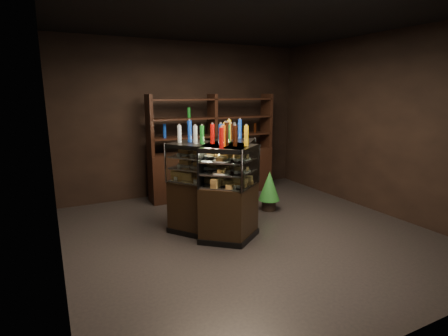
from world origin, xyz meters
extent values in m
plane|color=black|center=(0.00, 0.00, 0.00)|extent=(5.00, 5.00, 0.00)
cube|color=black|center=(0.00, 2.50, 1.50)|extent=(5.00, 0.02, 3.00)
cube|color=black|center=(0.00, -2.50, 1.50)|extent=(5.00, 0.02, 3.00)
cube|color=black|center=(2.50, 0.00, 1.50)|extent=(0.02, 5.00, 3.00)
cube|color=black|center=(-2.50, 0.00, 1.50)|extent=(0.02, 5.00, 3.00)
cube|color=black|center=(0.00, 0.00, 3.00)|extent=(5.00, 5.00, 0.02)
cube|color=black|center=(-0.22, 0.25, 0.39)|extent=(1.22, 1.30, 0.78)
cube|color=black|center=(-0.22, 0.25, 0.04)|extent=(1.26, 1.33, 0.08)
cube|color=black|center=(-0.22, 0.25, 1.30)|extent=(1.22, 1.30, 0.06)
cube|color=silver|center=(-0.22, 0.25, 0.79)|extent=(1.15, 1.23, 0.02)
cube|color=silver|center=(-0.22, 0.25, 0.97)|extent=(1.15, 1.23, 0.02)
cube|color=silver|center=(-0.22, 0.25, 1.14)|extent=(1.15, 1.23, 0.02)
cube|color=white|center=(0.02, 0.05, 1.05)|extent=(0.77, 0.92, 0.55)
cylinder|color=silver|center=(0.39, 0.52, 1.05)|extent=(0.03, 0.03, 0.57)
cylinder|color=silver|center=(-0.37, -0.40, 1.05)|extent=(0.03, 0.03, 0.57)
cube|color=black|center=(-0.48, 0.26, 0.39)|extent=(1.18, 1.31, 0.78)
cube|color=black|center=(-0.48, 0.26, 0.04)|extent=(1.22, 1.35, 0.08)
cube|color=black|center=(-0.48, 0.26, 1.30)|extent=(1.18, 1.31, 0.06)
cube|color=silver|center=(-0.48, 0.26, 0.79)|extent=(1.11, 1.25, 0.02)
cube|color=silver|center=(-0.48, 0.26, 0.97)|extent=(1.11, 1.25, 0.02)
cube|color=silver|center=(-0.48, 0.26, 1.14)|extent=(1.11, 1.25, 0.02)
cube|color=white|center=(-0.73, 0.08, 1.05)|extent=(0.70, 0.97, 0.55)
cylinder|color=silver|center=(-0.37, -0.40, 1.05)|extent=(0.03, 0.03, 0.57)
cylinder|color=silver|center=(-1.07, 0.57, 1.05)|extent=(0.03, 0.03, 0.57)
cube|color=#C78A47|center=(-0.51, -0.15, 0.83)|extent=(0.18, 0.20, 0.06)
cube|color=#C78A47|center=(-0.41, -0.03, 0.83)|extent=(0.18, 0.20, 0.06)
cube|color=#C78A47|center=(-0.30, 0.10, 0.83)|extent=(0.18, 0.20, 0.06)
cube|color=#C78A47|center=(-0.19, 0.23, 0.83)|extent=(0.18, 0.20, 0.06)
cube|color=#C78A47|center=(-0.09, 0.36, 0.83)|extent=(0.18, 0.20, 0.06)
cube|color=#C78A47|center=(0.02, 0.49, 0.83)|extent=(0.18, 0.20, 0.06)
cube|color=#C78A47|center=(0.13, 0.61, 0.83)|extent=(0.18, 0.20, 0.06)
cylinder|color=white|center=(-0.51, -0.10, 0.99)|extent=(0.24, 0.24, 0.01)
cube|color=#C78A47|center=(-0.51, -0.10, 1.02)|extent=(0.17, 0.18, 0.05)
cylinder|color=white|center=(-0.36, 0.08, 0.99)|extent=(0.24, 0.24, 0.01)
cube|color=#C78A47|center=(-0.36, 0.08, 1.02)|extent=(0.17, 0.18, 0.05)
cylinder|color=white|center=(-0.22, 0.25, 0.99)|extent=(0.24, 0.24, 0.01)
cube|color=#C78A47|center=(-0.22, 0.25, 1.02)|extent=(0.17, 0.18, 0.05)
cylinder|color=white|center=(-0.07, 0.42, 0.99)|extent=(0.24, 0.24, 0.01)
cube|color=#C78A47|center=(-0.07, 0.42, 1.02)|extent=(0.17, 0.18, 0.05)
cylinder|color=white|center=(0.07, 0.60, 0.99)|extent=(0.24, 0.24, 0.01)
cube|color=#C78A47|center=(0.07, 0.60, 1.02)|extent=(0.17, 0.18, 0.05)
cylinder|color=white|center=(-0.51, -0.10, 1.15)|extent=(0.24, 0.24, 0.02)
cube|color=#C78A47|center=(-0.51, -0.10, 1.19)|extent=(0.17, 0.18, 0.05)
cylinder|color=white|center=(-0.36, 0.08, 1.15)|extent=(0.24, 0.24, 0.02)
cube|color=#C78A47|center=(-0.36, 0.08, 1.19)|extent=(0.17, 0.18, 0.05)
cylinder|color=white|center=(-0.22, 0.25, 1.15)|extent=(0.24, 0.24, 0.02)
cube|color=#C78A47|center=(-0.22, 0.25, 1.19)|extent=(0.17, 0.18, 0.05)
cylinder|color=white|center=(-0.07, 0.42, 1.15)|extent=(0.24, 0.24, 0.02)
cube|color=#C78A47|center=(-0.07, 0.42, 1.19)|extent=(0.17, 0.18, 0.05)
cylinder|color=white|center=(0.07, 0.60, 1.15)|extent=(0.24, 0.24, 0.02)
cube|color=#C78A47|center=(0.07, 0.60, 1.19)|extent=(0.17, 0.18, 0.05)
cube|color=#C78A47|center=(-0.79, 0.65, 0.83)|extent=(0.18, 0.20, 0.06)
cube|color=#C78A47|center=(-0.70, 0.51, 0.83)|extent=(0.18, 0.20, 0.06)
cube|color=#C78A47|center=(-0.60, 0.38, 0.83)|extent=(0.18, 0.20, 0.06)
cube|color=#C78A47|center=(-0.50, 0.24, 0.83)|extent=(0.18, 0.20, 0.06)
cube|color=#C78A47|center=(-0.40, 0.11, 0.83)|extent=(0.18, 0.20, 0.06)
cube|color=#C78A47|center=(-0.31, -0.03, 0.83)|extent=(0.18, 0.20, 0.06)
cube|color=#C78A47|center=(-0.21, -0.16, 0.83)|extent=(0.18, 0.20, 0.06)
cylinder|color=white|center=(-0.74, 0.63, 0.99)|extent=(0.24, 0.24, 0.01)
cube|color=#C78A47|center=(-0.74, 0.63, 1.02)|extent=(0.17, 0.19, 0.05)
cylinder|color=white|center=(-0.61, 0.44, 0.99)|extent=(0.24, 0.24, 0.01)
cube|color=#C78A47|center=(-0.61, 0.44, 1.02)|extent=(0.17, 0.19, 0.05)
cylinder|color=white|center=(-0.48, 0.26, 0.99)|extent=(0.24, 0.24, 0.01)
cube|color=#C78A47|center=(-0.48, 0.26, 1.02)|extent=(0.17, 0.19, 0.05)
cylinder|color=white|center=(-0.34, 0.08, 0.99)|extent=(0.24, 0.24, 0.01)
cube|color=#C78A47|center=(-0.34, 0.08, 1.02)|extent=(0.17, 0.19, 0.05)
cylinder|color=white|center=(-0.21, -0.11, 0.99)|extent=(0.24, 0.24, 0.01)
cube|color=#C78A47|center=(-0.21, -0.11, 1.02)|extent=(0.17, 0.19, 0.05)
cylinder|color=white|center=(-0.74, 0.63, 1.15)|extent=(0.24, 0.24, 0.02)
cube|color=#C78A47|center=(-0.74, 0.63, 1.19)|extent=(0.17, 0.19, 0.05)
cylinder|color=white|center=(-0.61, 0.44, 1.15)|extent=(0.24, 0.24, 0.02)
cube|color=#C78A47|center=(-0.61, 0.44, 1.19)|extent=(0.17, 0.19, 0.05)
cylinder|color=white|center=(-0.48, 0.26, 1.15)|extent=(0.24, 0.24, 0.02)
cube|color=#C78A47|center=(-0.48, 0.26, 1.19)|extent=(0.17, 0.19, 0.05)
cylinder|color=white|center=(-0.34, 0.08, 1.15)|extent=(0.24, 0.24, 0.02)
cube|color=#C78A47|center=(-0.34, 0.08, 1.19)|extent=(0.17, 0.19, 0.05)
cylinder|color=white|center=(-0.21, -0.11, 1.15)|extent=(0.24, 0.24, 0.02)
cube|color=#C78A47|center=(-0.21, -0.11, 1.19)|extent=(0.17, 0.19, 0.05)
cylinder|color=black|center=(-0.54, -0.13, 1.47)|extent=(0.06, 0.06, 0.28)
cylinder|color=silver|center=(-0.54, -0.13, 1.62)|extent=(0.03, 0.03, 0.02)
cylinder|color=#0F38B2|center=(-0.46, -0.04, 1.47)|extent=(0.06, 0.06, 0.28)
cylinder|color=silver|center=(-0.46, -0.04, 1.62)|extent=(0.03, 0.03, 0.02)
cylinder|color=silver|center=(-0.38, 0.06, 1.47)|extent=(0.06, 0.06, 0.28)
cylinder|color=silver|center=(-0.38, 0.06, 1.62)|extent=(0.03, 0.03, 0.02)
cylinder|color=#B20C0A|center=(-0.30, 0.15, 1.47)|extent=(0.06, 0.06, 0.28)
cylinder|color=silver|center=(-0.30, 0.15, 1.62)|extent=(0.03, 0.03, 0.02)
cylinder|color=yellow|center=(-0.22, 0.25, 1.47)|extent=(0.06, 0.06, 0.28)
cylinder|color=silver|center=(-0.22, 0.25, 1.62)|extent=(0.03, 0.03, 0.02)
cylinder|color=#147223|center=(-0.14, 0.35, 1.47)|extent=(0.06, 0.06, 0.28)
cylinder|color=silver|center=(-0.14, 0.35, 1.62)|extent=(0.03, 0.03, 0.02)
cylinder|color=#D8590A|center=(-0.06, 0.44, 1.47)|extent=(0.06, 0.06, 0.28)
cylinder|color=silver|center=(-0.06, 0.44, 1.62)|extent=(0.03, 0.03, 0.02)
cylinder|color=black|center=(0.02, 0.54, 1.47)|extent=(0.06, 0.06, 0.28)
cylinder|color=silver|center=(0.02, 0.54, 1.62)|extent=(0.03, 0.03, 0.02)
cylinder|color=#0F38B2|center=(0.10, 0.63, 1.47)|extent=(0.06, 0.06, 0.28)
cylinder|color=silver|center=(0.10, 0.63, 1.62)|extent=(0.03, 0.03, 0.02)
cylinder|color=black|center=(-0.77, 0.66, 1.47)|extent=(0.06, 0.06, 0.28)
cylinder|color=silver|center=(-0.77, 0.66, 1.62)|extent=(0.03, 0.03, 0.02)
cylinder|color=#0F38B2|center=(-0.70, 0.56, 1.47)|extent=(0.06, 0.06, 0.28)
cylinder|color=silver|center=(-0.70, 0.56, 1.62)|extent=(0.03, 0.03, 0.02)
cylinder|color=silver|center=(-0.62, 0.46, 1.47)|extent=(0.06, 0.06, 0.28)
cylinder|color=silver|center=(-0.62, 0.46, 1.62)|extent=(0.03, 0.03, 0.02)
cylinder|color=#B20C0A|center=(-0.55, 0.36, 1.47)|extent=(0.06, 0.06, 0.28)
cylinder|color=silver|center=(-0.55, 0.36, 1.62)|extent=(0.03, 0.03, 0.02)
cylinder|color=yellow|center=(-0.48, 0.26, 1.47)|extent=(0.06, 0.06, 0.28)
cylinder|color=silver|center=(-0.48, 0.26, 1.62)|extent=(0.03, 0.03, 0.02)
cylinder|color=#147223|center=(-0.40, 0.16, 1.47)|extent=(0.06, 0.06, 0.28)
cylinder|color=silver|center=(-0.40, 0.16, 1.62)|extent=(0.03, 0.03, 0.02)
cylinder|color=#D8590A|center=(-0.33, 0.06, 1.47)|extent=(0.06, 0.06, 0.28)
cylinder|color=silver|center=(-0.33, 0.06, 1.62)|extent=(0.03, 0.03, 0.02)
cylinder|color=black|center=(-0.26, -0.05, 1.47)|extent=(0.06, 0.06, 0.28)
cylinder|color=silver|center=(-0.26, -0.05, 1.62)|extent=(0.03, 0.03, 0.02)
cylinder|color=#0F38B2|center=(-0.18, -0.15, 1.47)|extent=(0.06, 0.06, 0.28)
cylinder|color=silver|center=(-0.18, -0.15, 1.62)|extent=(0.03, 0.03, 0.02)
cylinder|color=black|center=(0.84, 0.75, 0.09)|extent=(0.25, 0.25, 0.19)
cone|color=#1B5F1B|center=(0.84, 0.75, 0.44)|extent=(0.37, 0.37, 0.51)
cone|color=#1B5F1B|center=(0.84, 0.75, 0.61)|extent=(0.29, 0.29, 0.36)
cube|color=black|center=(0.37, 2.05, 0.45)|extent=(2.54, 0.46, 0.90)
cube|color=black|center=(-0.87, 2.07, 1.45)|extent=(0.07, 0.38, 1.10)
cube|color=black|center=(0.37, 2.05, 1.45)|extent=(0.07, 0.38, 1.10)
cube|color=black|center=(1.61, 2.03, 1.45)|extent=(0.07, 0.38, 1.10)
cube|color=black|center=(0.37, 2.05, 1.20)|extent=(2.49, 0.42, 0.03)
cube|color=black|center=(0.37, 2.05, 1.55)|extent=(2.49, 0.42, 0.03)
cube|color=black|center=(0.37, 2.05, 1.90)|extent=(2.49, 0.42, 0.03)
cylinder|color=black|center=(-0.60, 2.07, 1.32)|extent=(0.06, 0.06, 0.22)
cylinder|color=#0F38B2|center=(-0.11, 2.06, 1.32)|extent=(0.06, 0.06, 0.22)
cylinder|color=silver|center=(0.37, 2.05, 1.32)|extent=(0.06, 0.06, 0.22)
cylinder|color=#B20C0A|center=(0.85, 2.04, 1.32)|extent=(0.06, 0.06, 0.22)
cylinder|color=yellow|center=(1.33, 2.03, 1.32)|extent=(0.06, 0.06, 0.22)
camera|label=1|loc=(-2.52, -4.13, 2.04)|focal=28.00mm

